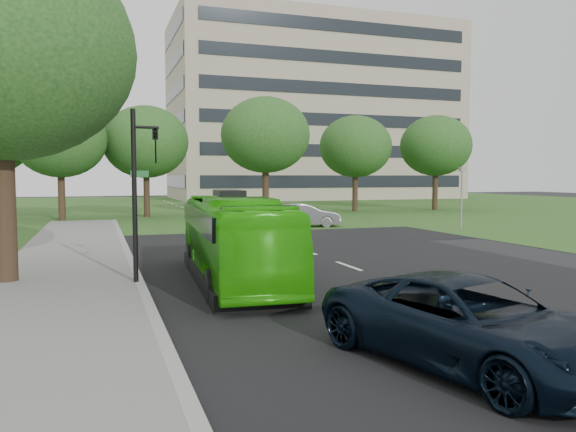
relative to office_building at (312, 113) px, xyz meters
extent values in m
plane|color=black|center=(-21.96, -61.96, -12.50)|extent=(160.00, 160.00, 0.00)
cube|color=black|center=(-21.96, -41.96, -12.49)|extent=(14.00, 120.00, 0.01)
cube|color=black|center=(-21.96, -47.96, -12.49)|extent=(80.00, 12.00, 0.01)
cube|color=silver|center=(-21.96, -46.96, -12.48)|extent=(0.15, 90.00, 0.01)
cube|color=gray|center=(-29.06, -66.96, -12.43)|extent=(0.25, 60.00, 0.15)
cube|color=slate|center=(-31.16, -66.96, -12.43)|extent=(4.00, 60.00, 0.14)
cube|color=#30521B|center=(-21.96, -16.96, -12.48)|extent=(120.00, 60.00, 0.01)
cube|color=tan|center=(0.04, 0.04, 0.00)|extent=(40.00, 20.00, 25.00)
cube|color=black|center=(0.04, -10.01, 0.00)|extent=(36.80, 0.10, 23.00)
cube|color=black|center=(-20.01, 0.04, 0.00)|extent=(0.10, 18.40, 23.00)
cylinder|color=black|center=(-32.51, -34.99, -10.90)|extent=(0.48, 0.48, 3.20)
ellipsoid|color=#184216|center=(-32.51, -34.99, -6.75)|extent=(6.36, 6.36, 5.41)
cylinder|color=black|center=(-26.51, -32.97, -10.92)|extent=(0.48, 0.48, 3.17)
ellipsoid|color=#184216|center=(-26.51, -32.97, -6.72)|extent=(6.52, 6.52, 5.54)
cylinder|color=black|center=(-17.33, -34.33, -10.71)|extent=(0.54, 0.54, 3.58)
ellipsoid|color=#184216|center=(-17.33, -34.33, -6.07)|extent=(7.12, 7.12, 6.05)
cylinder|color=black|center=(-8.23, -31.83, -10.89)|extent=(0.48, 0.48, 3.22)
ellipsoid|color=#184216|center=(-8.23, -31.83, -6.70)|extent=(6.47, 6.47, 5.50)
cylinder|color=black|center=(-0.17, -32.24, -10.82)|extent=(0.50, 0.50, 3.36)
ellipsoid|color=#184216|center=(-0.17, -32.24, -6.50)|extent=(6.61, 6.61, 5.61)
cylinder|color=black|center=(-32.60, -59.95, -10.64)|extent=(0.56, 0.56, 3.72)
ellipsoid|color=#184216|center=(-32.60, -59.95, -5.83)|extent=(7.38, 7.38, 6.27)
imported|color=#2BB20C|center=(-26.33, -61.34, -11.24)|extent=(2.69, 9.14, 2.51)
imported|color=#9C9CA0|center=(-17.96, -44.98, -11.78)|extent=(4.61, 2.49, 1.44)
imported|color=black|center=(-24.46, -69.96, -11.77)|extent=(3.68, 5.73, 1.47)
cylinder|color=black|center=(-29.16, -61.30, -10.01)|extent=(0.14, 0.14, 4.98)
cylinder|color=black|center=(-28.81, -61.30, -8.02)|extent=(0.70, 0.08, 0.08)
imported|color=black|center=(-28.56, -61.30, -8.52)|extent=(0.19, 0.22, 1.00)
cube|color=#195926|center=(-29.01, -61.30, -9.32)|extent=(0.50, 0.04, 0.18)
cylinder|color=gray|center=(-10.11, -49.96, -10.77)|extent=(0.10, 0.10, 3.46)
cube|color=gray|center=(-10.11, -49.96, -8.95)|extent=(0.38, 0.35, 0.26)
camera|label=1|loc=(-30.14, -77.49, -9.40)|focal=35.00mm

